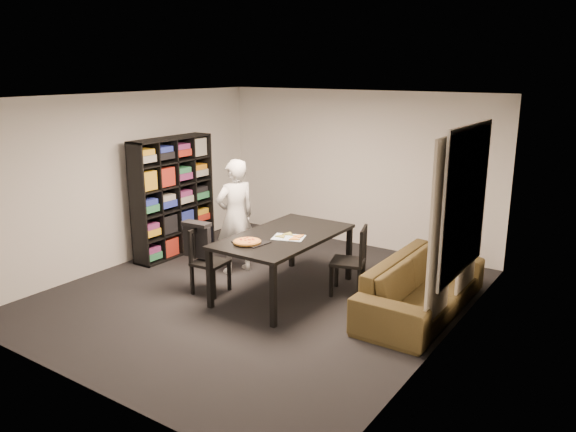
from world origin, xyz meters
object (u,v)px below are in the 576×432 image
Objects in this scene: dining_table at (284,240)px; pepperoni_pizza at (247,242)px; chair_right at (355,256)px; person at (235,217)px; sofa at (422,286)px; bookshelf at (173,197)px; baking_tray at (251,242)px; chair_left at (205,256)px.

pepperoni_pizza reaches higher than dining_table.
person reaches higher than chair_right.
chair_right is 0.41× the size of sofa.
baking_tray is (2.25, -0.88, -0.13)m from bookshelf.
bookshelf is at bearing 158.67° from baking_tray.
person is at bearing 136.17° from pepperoni_pizza.
bookshelf reaches higher than baking_tray.
chair_left reaches higher than sofa.
bookshelf reaches higher than sofa.
pepperoni_pizza is at bearing -96.96° from baking_tray.
person is 2.86m from sofa.
bookshelf is 2.44m from dining_table.
chair_right is (0.80, 0.50, -0.21)m from dining_table.
sofa is (0.96, -0.03, -0.20)m from chair_right.
person reaches higher than dining_table.
baking_tray is at bearing 70.34° from person.
chair_right reaches higher than baking_tray.
dining_table is 4.90× the size of baking_tray.
pepperoni_pizza is at bearing -22.91° from bookshelf.
chair_right is at bearing 2.24° from bookshelf.
bookshelf is 2.42m from baking_tray.
chair_left is 0.91m from person.
chair_left is at bearing 178.07° from pepperoni_pizza.
person is (1.35, -0.09, -0.10)m from bookshelf.
bookshelf reaches higher than chair_left.
bookshelf is 3.23m from chair_right.
person is (-1.05, 0.28, 0.10)m from dining_table.
chair_left reaches higher than baking_tray.
bookshelf is at bearing 52.66° from chair_left.
bookshelf is 2.04× the size of chair_right.
dining_table is at bearing -76.66° from chair_right.
pepperoni_pizza is at bearing -60.15° from chair_right.
chair_left is 0.53× the size of person.
sofa is (1.92, 1.04, -0.51)m from pepperoni_pizza.
chair_right is at bearing 88.26° from sofa.
pepperoni_pizza is at bearing 118.57° from sofa.
person reaches higher than sofa.
sofa is at bearing 27.07° from baking_tray.
chair_right is at bearing 46.58° from baking_tray.
person is 0.74× the size of sofa.
dining_table is 1.09m from person.
chair_left is 0.95× the size of chair_right.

